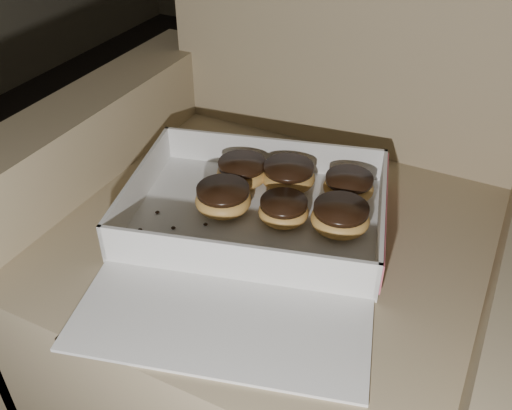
{
  "coord_description": "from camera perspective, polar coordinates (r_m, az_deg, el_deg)",
  "views": [
    {
      "loc": [
        -0.2,
        -0.22,
        0.97
      ],
      "look_at": [
        -0.53,
        0.43,
        0.43
      ],
      "focal_mm": 40.0,
      "sensor_mm": 36.0,
      "label": 1
    }
  ],
  "objects": [
    {
      "name": "bakery_box",
      "position": [
        0.88,
        -0.35,
        -2.38
      ],
      "size": [
        0.49,
        0.54,
        0.07
      ],
      "rotation": [
        0.0,
        0.0,
        0.26
      ],
      "color": "white",
      "rests_on": "armchair"
    },
    {
      "name": "armchair",
      "position": [
        1.03,
        3.62,
        -5.3
      ],
      "size": [
        0.87,
        0.73,
        0.91
      ],
      "color": "#947C5F",
      "rests_on": "floor"
    },
    {
      "name": "donut_e",
      "position": [
        0.91,
        -3.3,
        0.65
      ],
      "size": [
        0.09,
        0.09,
        0.05
      ],
      "color": "#E7A850",
      "rests_on": "bakery_box"
    },
    {
      "name": "donut_f",
      "position": [
        0.96,
        3.26,
        2.93
      ],
      "size": [
        0.09,
        0.09,
        0.05
      ],
      "color": "#E7A850",
      "rests_on": "bakery_box"
    },
    {
      "name": "crumb_c",
      "position": [
        0.89,
        -8.28,
        -2.27
      ],
      "size": [
        0.01,
        0.01,
        0.0
      ],
      "primitive_type": "ellipsoid",
      "color": "black",
      "rests_on": "bakery_box"
    },
    {
      "name": "donut_c",
      "position": [
        0.97,
        -1.39,
        3.35
      ],
      "size": [
        0.09,
        0.09,
        0.04
      ],
      "color": "#E7A850",
      "rests_on": "bakery_box"
    },
    {
      "name": "crumb_b",
      "position": [
        0.87,
        -10.89,
        -3.57
      ],
      "size": [
        0.01,
        0.01,
        0.0
      ],
      "primitive_type": "ellipsoid",
      "color": "black",
      "rests_on": "bakery_box"
    },
    {
      "name": "crumb_a",
      "position": [
        0.93,
        -9.84,
        -0.72
      ],
      "size": [
        0.01,
        0.01,
        0.0
      ],
      "primitive_type": "ellipsoid",
      "color": "black",
      "rests_on": "bakery_box"
    },
    {
      "name": "donut_d",
      "position": [
        0.95,
        9.24,
        1.85
      ],
      "size": [
        0.08,
        0.08,
        0.04
      ],
      "color": "#E7A850",
      "rests_on": "bakery_box"
    },
    {
      "name": "donut_a",
      "position": [
        0.88,
        8.43,
        -1.23
      ],
      "size": [
        0.09,
        0.09,
        0.05
      ],
      "color": "#E7A850",
      "rests_on": "bakery_box"
    },
    {
      "name": "crumb_e",
      "position": [
        0.9,
        -11.52,
        -2.44
      ],
      "size": [
        0.01,
        0.01,
        0.0
      ],
      "primitive_type": "ellipsoid",
      "color": "black",
      "rests_on": "bakery_box"
    },
    {
      "name": "crumb_d",
      "position": [
        0.89,
        -5.07,
        -1.94
      ],
      "size": [
        0.01,
        0.01,
        0.0
      ],
      "primitive_type": "ellipsoid",
      "color": "black",
      "rests_on": "bakery_box"
    },
    {
      "name": "donut_b",
      "position": [
        0.89,
        2.78,
        -0.51
      ],
      "size": [
        0.08,
        0.08,
        0.04
      ],
      "color": "#E7A850",
      "rests_on": "bakery_box"
    }
  ]
}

